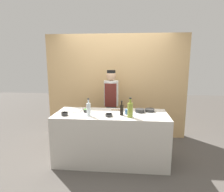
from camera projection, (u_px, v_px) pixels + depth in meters
ground_plane at (111, 160)px, 3.44m from camera, size 14.00×14.00×0.00m
cabinet_wall at (116, 86)px, 4.44m from camera, size 3.25×0.18×2.40m
counter at (111, 137)px, 3.36m from camera, size 1.97×0.78×0.89m
sauce_bowl_orange at (150, 110)px, 3.38m from camera, size 0.17×0.17×0.05m
sauce_bowl_green at (86, 110)px, 3.35m from camera, size 0.11×0.11×0.05m
sauce_bowl_white at (140, 110)px, 3.34m from camera, size 0.17×0.17×0.06m
sauce_bowl_red at (109, 115)px, 3.09m from camera, size 0.12×0.12×0.04m
sauce_bowl_yellow at (65, 114)px, 3.14m from camera, size 0.11×0.11×0.05m
cutting_board at (73, 110)px, 3.46m from camera, size 0.34×0.26×0.02m
bottle_oil at (130, 110)px, 3.03m from camera, size 0.09×0.09×0.33m
bottle_clear at (89, 109)px, 3.11m from camera, size 0.07×0.07×0.30m
bottle_soy at (122, 110)px, 3.15m from camera, size 0.06×0.06×0.25m
cup_blue at (128, 112)px, 3.23m from camera, size 0.09×0.09×0.08m
wooden_spoon at (119, 110)px, 3.47m from camera, size 0.23×0.04×0.02m
chef_center at (111, 103)px, 4.09m from camera, size 0.31×0.31×1.60m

